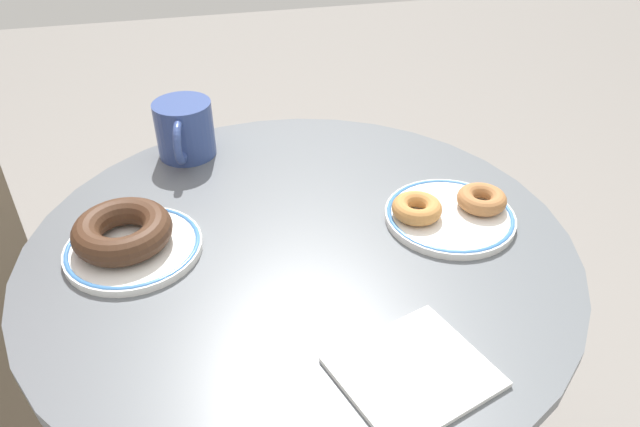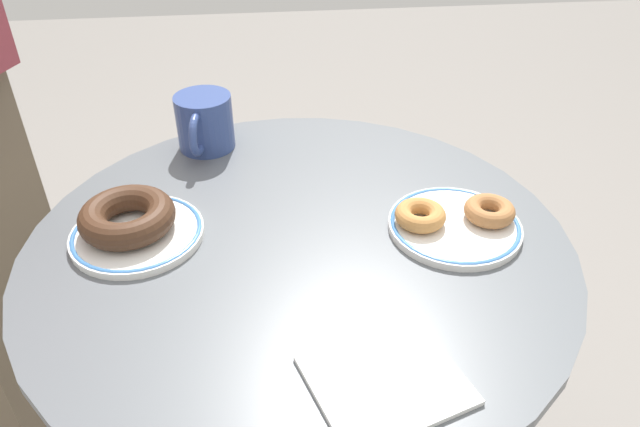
% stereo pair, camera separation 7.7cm
% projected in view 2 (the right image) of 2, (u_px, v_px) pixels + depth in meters
% --- Properties ---
extents(cafe_table, '(0.71, 0.71, 0.75)m').
position_uv_depth(cafe_table, '(302.00, 368.00, 0.92)').
color(cafe_table, '#565B60').
rests_on(cafe_table, ground).
extents(plate_left, '(0.17, 0.17, 0.01)m').
position_uv_depth(plate_left, '(137.00, 233.00, 0.78)').
color(plate_left, white).
rests_on(plate_left, cafe_table).
extents(plate_right, '(0.18, 0.18, 0.01)m').
position_uv_depth(plate_right, '(455.00, 226.00, 0.79)').
color(plate_right, white).
rests_on(plate_right, cafe_table).
extents(donut_chocolate, '(0.15, 0.15, 0.04)m').
position_uv_depth(donut_chocolate, '(127.00, 216.00, 0.77)').
color(donut_chocolate, '#422819').
rests_on(donut_chocolate, plate_left).
extents(donut_cinnamon, '(0.10, 0.10, 0.02)m').
position_uv_depth(donut_cinnamon, '(490.00, 211.00, 0.79)').
color(donut_cinnamon, '#A36B3D').
rests_on(donut_cinnamon, plate_right).
extents(donut_old_fashioned, '(0.09, 0.09, 0.02)m').
position_uv_depth(donut_old_fashioned, '(420.00, 215.00, 0.78)').
color(donut_old_fashioned, '#BC7F42').
rests_on(donut_old_fashioned, plate_right).
extents(paper_napkin, '(0.18, 0.17, 0.01)m').
position_uv_depth(paper_napkin, '(386.00, 380.00, 0.59)').
color(paper_napkin, white).
rests_on(paper_napkin, cafe_table).
extents(coffee_mug, '(0.09, 0.13, 0.09)m').
position_uv_depth(coffee_mug, '(204.00, 123.00, 0.95)').
color(coffee_mug, '#334784').
rests_on(coffee_mug, cafe_table).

